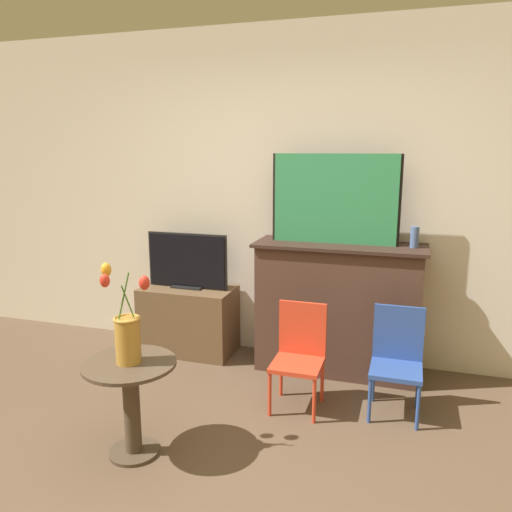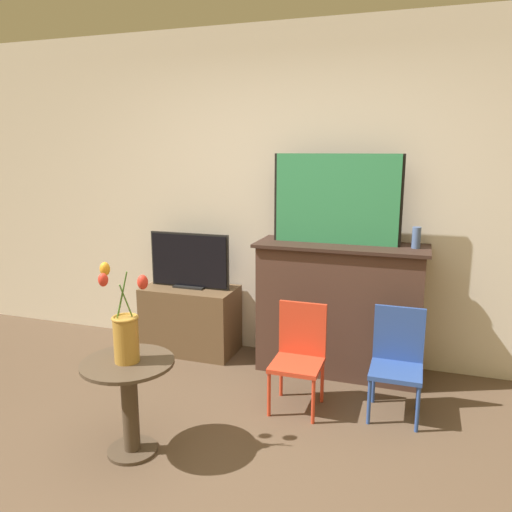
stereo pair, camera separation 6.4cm
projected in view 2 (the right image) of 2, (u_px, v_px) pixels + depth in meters
The scene contains 10 objects.
wall_back at pixel (298, 197), 4.08m from camera, with size 8.00×0.06×2.70m.
fireplace_mantel at pixel (339, 307), 3.89m from camera, with size 1.30×0.48×1.02m.
painting at pixel (336, 199), 3.74m from camera, with size 0.97×0.03×0.67m.
mantel_candle at pixel (416, 238), 3.61m from camera, with size 0.06×0.06×0.16m.
tv_stand at pixel (191, 319), 4.33m from camera, with size 0.79×0.43×0.57m.
tv_monitor at pixel (189, 261), 4.22m from camera, with size 0.71×0.12×0.47m.
chair_red at pixel (299, 351), 3.37m from camera, with size 0.33×0.33×0.71m.
chair_blue at pixel (397, 357), 3.28m from camera, with size 0.33×0.33×0.71m.
side_table at pixel (129, 394), 2.84m from camera, with size 0.52×0.52×0.56m.
vase_tulips at pixel (125, 330), 2.76m from camera, with size 0.26×0.20×0.55m.
Camera 2 is at (0.97, -1.86, 1.73)m, focal length 35.00 mm.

